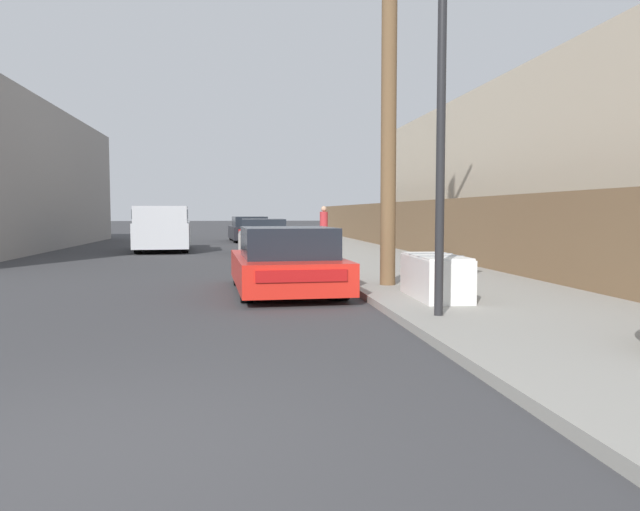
{
  "coord_description": "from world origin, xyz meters",
  "views": [
    {
      "loc": [
        0.99,
        -3.89,
        1.52
      ],
      "look_at": [
        2.61,
        7.96,
        0.69
      ],
      "focal_mm": 35.0,
      "sensor_mm": 36.0,
      "label": 1
    }
  ],
  "objects_px": {
    "parked_sports_car_red": "(286,263)",
    "pedestrian": "(324,225)",
    "car_parked_mid": "(263,237)",
    "car_parked_far": "(249,230)",
    "utility_pole": "(389,40)",
    "street_lamp": "(441,123)",
    "pickup_truck": "(163,229)",
    "discarded_fridge": "(435,276)"
  },
  "relations": [
    {
      "from": "utility_pole",
      "to": "parked_sports_car_red",
      "type": "bearing_deg",
      "value": -179.07
    },
    {
      "from": "car_parked_far",
      "to": "pedestrian",
      "type": "bearing_deg",
      "value": -69.41
    },
    {
      "from": "car_parked_mid",
      "to": "street_lamp",
      "type": "bearing_deg",
      "value": -82.85
    },
    {
      "from": "car_parked_mid",
      "to": "street_lamp",
      "type": "xyz_separation_m",
      "value": [
        1.69,
        -15.27,
        2.12
      ]
    },
    {
      "from": "utility_pole",
      "to": "street_lamp",
      "type": "bearing_deg",
      "value": -92.94
    },
    {
      "from": "car_parked_mid",
      "to": "pedestrian",
      "type": "height_order",
      "value": "pedestrian"
    },
    {
      "from": "car_parked_mid",
      "to": "pedestrian",
      "type": "distance_m",
      "value": 4.03
    },
    {
      "from": "pickup_truck",
      "to": "utility_pole",
      "type": "bearing_deg",
      "value": 109.93
    },
    {
      "from": "discarded_fridge",
      "to": "pickup_truck",
      "type": "xyz_separation_m",
      "value": [
        -6.03,
        15.11,
        0.41
      ]
    },
    {
      "from": "parked_sports_car_red",
      "to": "car_parked_mid",
      "type": "relative_size",
      "value": 1.04
    },
    {
      "from": "car_parked_far",
      "to": "pedestrian",
      "type": "height_order",
      "value": "pedestrian"
    },
    {
      "from": "parked_sports_car_red",
      "to": "pedestrian",
      "type": "xyz_separation_m",
      "value": [
        2.81,
        14.64,
        0.41
      ]
    },
    {
      "from": "pickup_truck",
      "to": "discarded_fridge",
      "type": "bearing_deg",
      "value": 108.29
    },
    {
      "from": "car_parked_mid",
      "to": "parked_sports_car_red",
      "type": "bearing_deg",
      "value": -89.64
    },
    {
      "from": "car_parked_far",
      "to": "street_lamp",
      "type": "height_order",
      "value": "street_lamp"
    },
    {
      "from": "car_parked_mid",
      "to": "car_parked_far",
      "type": "xyz_separation_m",
      "value": [
        -0.31,
        9.46,
        0.01
      ]
    },
    {
      "from": "car_parked_mid",
      "to": "street_lamp",
      "type": "height_order",
      "value": "street_lamp"
    },
    {
      "from": "utility_pole",
      "to": "car_parked_far",
      "type": "bearing_deg",
      "value": 95.92
    },
    {
      "from": "utility_pole",
      "to": "street_lamp",
      "type": "xyz_separation_m",
      "value": [
        -0.19,
        -3.62,
        -2.06
      ]
    },
    {
      "from": "street_lamp",
      "to": "parked_sports_car_red",
      "type": "bearing_deg",
      "value": 116.52
    },
    {
      "from": "parked_sports_car_red",
      "to": "street_lamp",
      "type": "height_order",
      "value": "street_lamp"
    },
    {
      "from": "parked_sports_car_red",
      "to": "pedestrian",
      "type": "height_order",
      "value": "pedestrian"
    },
    {
      "from": "discarded_fridge",
      "to": "parked_sports_car_red",
      "type": "distance_m",
      "value": 2.98
    },
    {
      "from": "pickup_truck",
      "to": "pedestrian",
      "type": "height_order",
      "value": "pedestrian"
    },
    {
      "from": "utility_pole",
      "to": "street_lamp",
      "type": "height_order",
      "value": "utility_pole"
    },
    {
      "from": "discarded_fridge",
      "to": "car_parked_far",
      "type": "bearing_deg",
      "value": 98.01
    },
    {
      "from": "car_parked_far",
      "to": "pickup_truck",
      "type": "relative_size",
      "value": 0.86
    },
    {
      "from": "parked_sports_car_red",
      "to": "pickup_truck",
      "type": "distance_m",
      "value": 13.74
    },
    {
      "from": "utility_pole",
      "to": "discarded_fridge",
      "type": "bearing_deg",
      "value": -80.4
    },
    {
      "from": "car_parked_far",
      "to": "utility_pole",
      "type": "height_order",
      "value": "utility_pole"
    },
    {
      "from": "street_lamp",
      "to": "pedestrian",
      "type": "distance_m",
      "value": 18.34
    },
    {
      "from": "pickup_truck",
      "to": "utility_pole",
      "type": "height_order",
      "value": "utility_pole"
    },
    {
      "from": "car_parked_mid",
      "to": "utility_pole",
      "type": "relative_size",
      "value": 0.45
    },
    {
      "from": "utility_pole",
      "to": "street_lamp",
      "type": "distance_m",
      "value": 4.17
    },
    {
      "from": "discarded_fridge",
      "to": "parked_sports_car_red",
      "type": "relative_size",
      "value": 0.44
    },
    {
      "from": "utility_pole",
      "to": "pedestrian",
      "type": "relative_size",
      "value": 5.45
    },
    {
      "from": "discarded_fridge",
      "to": "pedestrian",
      "type": "height_order",
      "value": "pedestrian"
    },
    {
      "from": "parked_sports_car_red",
      "to": "discarded_fridge",
      "type": "bearing_deg",
      "value": -42.07
    },
    {
      "from": "pedestrian",
      "to": "car_parked_mid",
      "type": "bearing_deg",
      "value": -132.65
    },
    {
      "from": "parked_sports_car_red",
      "to": "street_lamp",
      "type": "relative_size",
      "value": 0.95
    },
    {
      "from": "pickup_truck",
      "to": "street_lamp",
      "type": "bearing_deg",
      "value": 104.71
    },
    {
      "from": "discarded_fridge",
      "to": "pickup_truck",
      "type": "bearing_deg",
      "value": 113.55
    }
  ]
}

